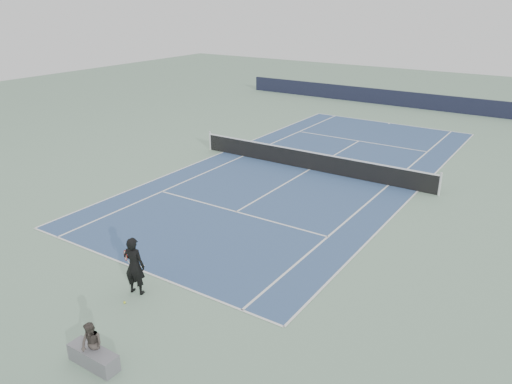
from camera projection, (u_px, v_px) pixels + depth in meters
The scene contains 7 objects.
ground at pixel (310, 170), 25.30m from camera, with size 80.00×80.00×0.00m, color gray.
court_surface at pixel (310, 170), 25.29m from camera, with size 10.97×23.77×0.01m, color #344F7B.
tennis_net at pixel (310, 160), 25.11m from camera, with size 12.90×0.10×1.07m.
windscreen_far at pixel (417, 101), 38.96m from camera, with size 30.00×0.25×1.20m, color black.
tennis_player at pixel (134, 266), 14.50m from camera, with size 0.84×0.64×1.81m.
tennis_ball at pixel (125, 302), 14.27m from camera, with size 0.07×0.07×0.07m, color #C9D62B.
spectator_bench at pixel (93, 351), 11.76m from camera, with size 1.37×0.45×1.17m.
Camera 1 is at (10.94, -21.49, 8.21)m, focal length 35.00 mm.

